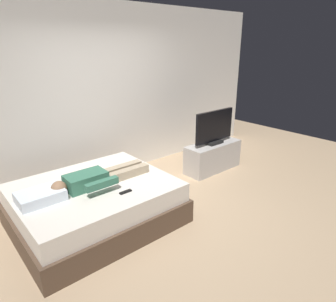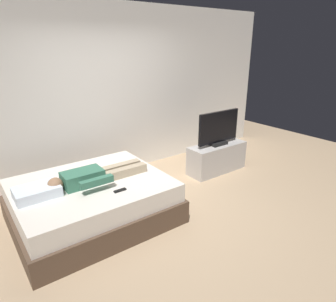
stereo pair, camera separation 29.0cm
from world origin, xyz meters
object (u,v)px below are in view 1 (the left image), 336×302
Objects in this scene: remote at (126,192)px; tv at (214,128)px; bed at (96,204)px; pillow at (41,196)px; tv_stand at (213,157)px; person at (97,179)px.

tv is at bearing 15.12° from remote.
bed is at bearing 112.39° from remote.
pillow reaches higher than bed.
remote reaches higher than bed.
tv reaches higher than bed.
remote is (0.18, -0.44, 0.29)m from bed.
pillow is at bearing -176.86° from tv_stand.
pillow is (-0.63, -0.00, 0.34)m from bed.
tv is at bearing 180.00° from tv_stand.
person is 8.40× the size of remote.
remote is (0.15, -0.40, -0.07)m from person.
tv_stand is (3.05, 0.17, -0.35)m from pillow.
tv is at bearing 3.96° from bed.
person is 2.42m from tv_stand.
pillow is 3.07m from tv_stand.
person reaches higher than bed.
pillow is 0.55× the size of tv.
bed is 2.48m from tv.
tv reaches higher than tv_stand.
tv_stand is at bearing 4.77° from person.
pillow is at bearing -180.00° from bed.
bed is 1.73× the size of tv_stand.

